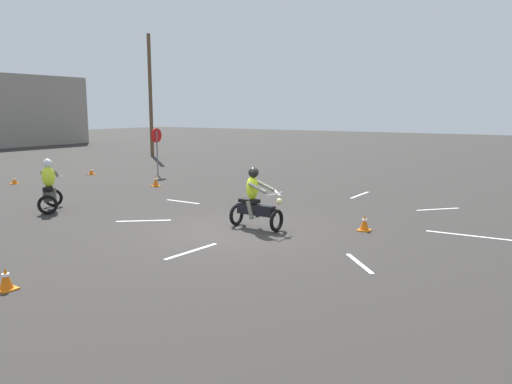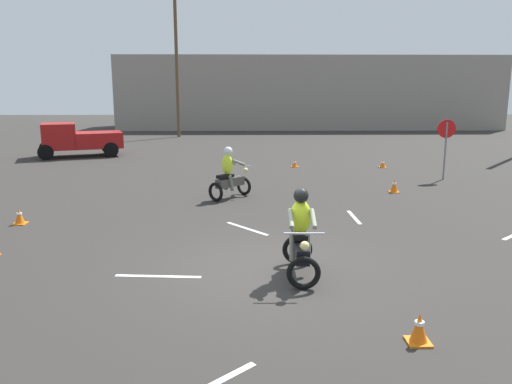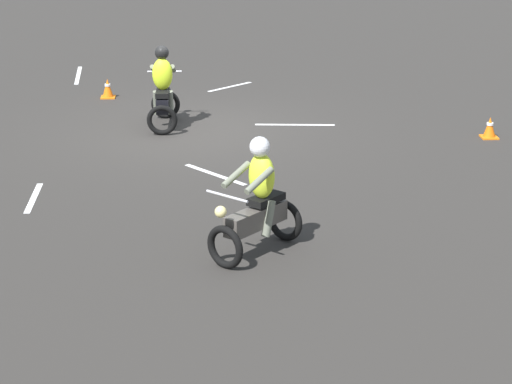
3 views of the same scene
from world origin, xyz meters
TOP-DOWN VIEW (x-y plane):
  - ground_plane at (0.00, 0.00)m, footprint 120.00×120.00m
  - motorcycle_rider_foreground at (0.58, -0.29)m, footprint 0.70×1.52m
  - motorcycle_rider_background at (-0.95, 6.48)m, footprint 1.38×1.44m
  - pickup_truck at (-9.10, 16.81)m, footprint 4.54×3.20m
  - stop_sign at (7.21, 9.71)m, footprint 0.70×0.08m
  - traffic_cone_near_left at (1.93, -2.88)m, footprint 0.32×0.32m
  - traffic_cone_near_right at (-6.28, 3.47)m, footprint 0.32×0.32m
  - traffic_cone_mid_left at (1.78, 12.93)m, footprint 0.32×0.32m
  - traffic_cone_far_right at (5.69, 12.73)m, footprint 0.32×0.32m
  - traffic_cone_far_center at (4.59, 7.29)m, footprint 0.32×0.32m
  - lane_stripe_n at (2.52, 3.98)m, footprint 0.11×1.45m
  - lane_stripe_nw at (-0.41, 2.91)m, footprint 1.07×1.26m
  - lane_stripe_w at (-2.08, -0.30)m, footprint 1.62×0.23m
  - utility_pole_far at (-5.30, 27.62)m, footprint 0.24×0.24m
  - building_backdrop at (5.17, 36.92)m, footprint 32.90×8.29m

SIDE VIEW (x-z plane):
  - ground_plane at x=0.00m, z-range 0.00..0.00m
  - lane_stripe_n at x=2.52m, z-range 0.00..0.01m
  - lane_stripe_nw at x=-0.41m, z-range 0.00..0.01m
  - lane_stripe_w at x=-2.08m, z-range 0.00..0.01m
  - traffic_cone_mid_left at x=1.78m, z-range -0.01..0.31m
  - traffic_cone_far_right at x=5.69m, z-range -0.01..0.33m
  - traffic_cone_near_right at x=-6.28m, z-range -0.01..0.40m
  - traffic_cone_near_left at x=1.93m, z-range -0.01..0.43m
  - traffic_cone_far_center at x=4.59m, z-range -0.01..0.44m
  - motorcycle_rider_foreground at x=0.58m, z-range -0.10..1.56m
  - motorcycle_rider_background at x=-0.95m, z-range -0.10..1.56m
  - pickup_truck at x=-9.10m, z-range 0.06..1.79m
  - stop_sign at x=7.21m, z-range 0.48..2.78m
  - building_backdrop at x=5.17m, z-range 0.00..6.20m
  - utility_pole_far at x=-5.30m, z-range 0.00..9.62m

